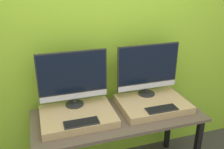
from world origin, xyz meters
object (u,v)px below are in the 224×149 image
Objects in this scene: monitor_right at (148,68)px; keyboard_right at (162,109)px; monitor_left at (73,77)px; keyboard_left at (81,123)px.

monitor_right is 0.43m from keyboard_right.
monitor_left is 1.00× the size of monitor_right.
monitor_left is at bearing 180.00° from monitor_right.
keyboard_left is 0.75m from keyboard_right.
monitor_right is (0.75, 0.33, 0.28)m from keyboard_left.
monitor_right reaches higher than keyboard_right.
monitor_left is 0.75m from monitor_right.
keyboard_left is at bearing -156.16° from monitor_right.
keyboard_left and keyboard_right have the same top height.
keyboard_left is at bearing -90.00° from monitor_left.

